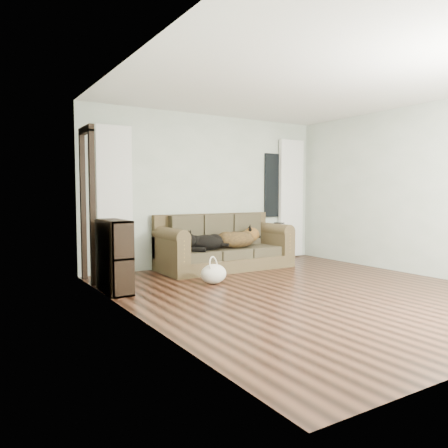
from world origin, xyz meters
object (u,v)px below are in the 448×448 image
sofa (225,242)px  dog_black_lab (204,242)px  dog_shepherd (237,239)px  tote_bag (214,272)px  bookshelf (114,253)px

sofa → dog_black_lab: bearing=-166.9°
dog_shepherd → tote_bag: bearing=56.0°
dog_black_lab → dog_shepherd: bearing=17.4°
sofa → dog_black_lab: 0.48m
sofa → bookshelf: 2.23m
tote_bag → sofa: bearing=50.6°
dog_shepherd → tote_bag: size_ratio=1.81×
dog_black_lab → bookshelf: (-1.64, -0.62, 0.02)m
sofa → tote_bag: sofa is taller
tote_bag → bookshelf: size_ratio=0.41×
sofa → tote_bag: 1.27m
dog_shepherd → tote_bag: (-0.96, -0.86, -0.33)m
sofa → tote_bag: (-0.78, -0.95, -0.29)m
dog_black_lab → tote_bag: (-0.31, -0.84, -0.32)m
dog_shepherd → dog_black_lab: bearing=15.2°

